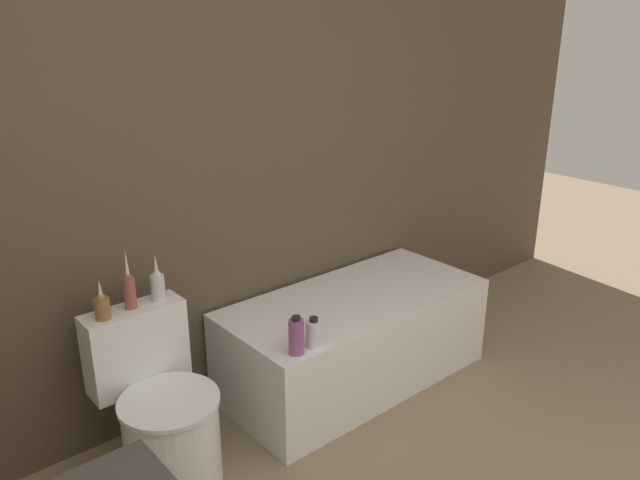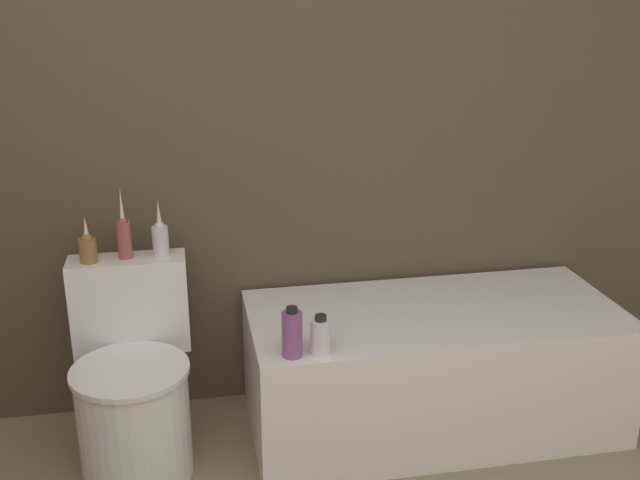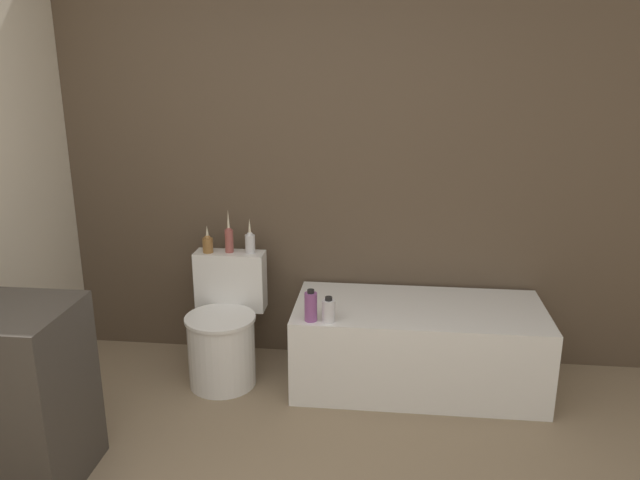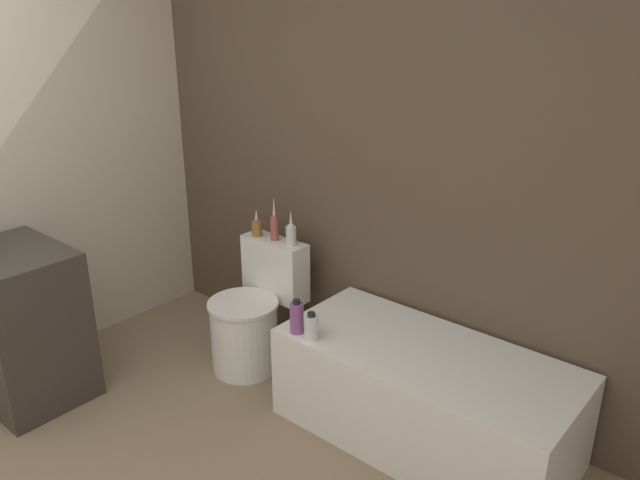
{
  "view_description": "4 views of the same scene",
  "coord_description": "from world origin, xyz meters",
  "views": [
    {
      "loc": [
        -1.29,
        -0.31,
        1.91
      ],
      "look_at": [
        0.41,
        1.7,
        0.96
      ],
      "focal_mm": 35.0,
      "sensor_mm": 36.0,
      "label": 1
    },
    {
      "loc": [
        -0.14,
        -0.66,
        1.72
      ],
      "look_at": [
        0.31,
        1.7,
        0.88
      ],
      "focal_mm": 42.0,
      "sensor_mm": 36.0,
      "label": 2
    },
    {
      "loc": [
        0.59,
        -1.54,
        1.92
      ],
      "look_at": [
        0.24,
        1.62,
        0.96
      ],
      "focal_mm": 35.0,
      "sensor_mm": 36.0,
      "label": 3
    },
    {
      "loc": [
        2.08,
        -0.45,
        2.08
      ],
      "look_at": [
        0.22,
        1.75,
        0.97
      ],
      "focal_mm": 35.0,
      "sensor_mm": 36.0,
      "label": 4
    }
  ],
  "objects": [
    {
      "name": "vase_silver",
      "position": [
        -0.36,
        2.02,
        0.83
      ],
      "size": [
        0.05,
        0.05,
        0.27
      ],
      "color": "#994C47",
      "rests_on": "toilet"
    },
    {
      "name": "vase_bronze",
      "position": [
        -0.23,
        2.02,
        0.82
      ],
      "size": [
        0.06,
        0.06,
        0.21
      ],
      "color": "silver",
      "rests_on": "toilet"
    },
    {
      "name": "vanity_counter",
      "position": [
        -1.09,
        0.79,
        0.43
      ],
      "size": [
        0.65,
        0.51,
        0.86
      ],
      "color": "#38332D",
      "rests_on": "ground"
    },
    {
      "name": "toilet",
      "position": [
        -0.36,
        1.81,
        0.31
      ],
      "size": [
        0.43,
        0.56,
        0.74
      ],
      "color": "white",
      "rests_on": "ground"
    },
    {
      "name": "bathtub",
      "position": [
        0.8,
        1.86,
        0.26
      ],
      "size": [
        1.45,
        0.67,
        0.5
      ],
      "color": "white",
      "rests_on": "ground"
    },
    {
      "name": "vase_gold",
      "position": [
        -0.49,
        2.0,
        0.8
      ],
      "size": [
        0.06,
        0.06,
        0.17
      ],
      "color": "olive",
      "rests_on": "toilet"
    },
    {
      "name": "shampoo_bottle_tall",
      "position": [
        0.19,
        1.6,
        0.59
      ],
      "size": [
        0.07,
        0.07,
        0.18
      ],
      "color": "#8C4C8C",
      "rests_on": "bathtub"
    },
    {
      "name": "shampoo_bottle_short",
      "position": [
        0.29,
        1.6,
        0.57
      ],
      "size": [
        0.07,
        0.07,
        0.14
      ],
      "color": "silver",
      "rests_on": "bathtub"
    },
    {
      "name": "wall_back_tiled",
      "position": [
        0.0,
        2.25,
        1.3
      ],
      "size": [
        6.4,
        0.06,
        2.6
      ],
      "color": "brown",
      "rests_on": "ground_plane"
    }
  ]
}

